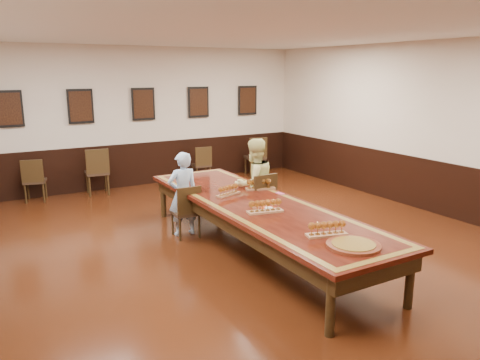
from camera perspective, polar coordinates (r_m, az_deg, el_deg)
floor at (r=7.11m, az=2.05°, el=-8.76°), size 8.00×10.00×0.02m
ceiling at (r=6.62m, az=2.28°, el=18.08°), size 8.00×10.00×0.02m
wall_back at (r=11.20m, az=-11.76°, el=7.54°), size 8.00×0.02×3.20m
wall_right at (r=9.43m, az=23.36°, el=5.74°), size 0.02×10.00×3.20m
chair_man at (r=7.64m, az=-6.66°, el=-3.73°), size 0.42×0.45×0.87m
chair_woman at (r=7.92m, az=2.18°, el=-2.59°), size 0.50×0.54×0.99m
spare_chair_a at (r=10.55m, az=-23.75°, el=0.04°), size 0.52×0.55×0.90m
spare_chair_b at (r=10.67m, az=-17.05°, el=1.06°), size 0.53×0.57×1.02m
spare_chair_c at (r=11.42m, az=-4.75°, el=1.98°), size 0.46×0.50×0.88m
spare_chair_d at (r=12.07m, az=1.86°, el=2.94°), size 0.56×0.59×1.01m
person_man at (r=7.65m, az=-6.98°, el=-1.70°), size 0.51×0.35×1.38m
person_woman at (r=7.93m, az=1.74°, el=-0.48°), size 0.82×0.66×1.55m
pink_phone at (r=7.40m, az=4.91°, el=-1.65°), size 0.09×0.16×0.01m
wainscoting at (r=6.93m, az=2.08°, el=-4.84°), size 8.00×10.00×1.00m
conference_table at (r=6.90m, az=2.09°, el=-3.96°), size 1.40×5.00×0.76m
posters at (r=11.11m, az=-11.71°, el=9.06°), size 6.14×0.04×0.74m
flight_a at (r=7.27m, az=-1.43°, el=-1.30°), size 0.46×0.27×0.16m
flight_b at (r=7.62m, az=2.46°, el=-0.57°), size 0.51×0.29×0.18m
flight_c at (r=6.39m, az=3.09°, el=-3.27°), size 0.52×0.25×0.19m
flight_d at (r=5.59m, az=10.54°, el=-5.92°), size 0.51×0.28×0.18m
red_plate_grp at (r=6.56m, az=3.53°, el=-3.52°), size 0.21×0.21×0.03m
carved_platter at (r=5.33m, az=13.66°, el=-7.75°), size 0.69×0.69×0.05m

